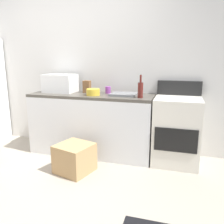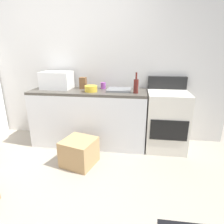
{
  "view_description": "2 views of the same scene",
  "coord_description": "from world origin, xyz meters",
  "px_view_note": "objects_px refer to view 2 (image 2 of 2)",
  "views": [
    {
      "loc": [
        1.53,
        -1.91,
        1.4
      ],
      "look_at": [
        0.66,
        1.03,
        0.69
      ],
      "focal_mm": 37.11,
      "sensor_mm": 36.0,
      "label": 1
    },
    {
      "loc": [
        1.06,
        -1.66,
        1.5
      ],
      "look_at": [
        0.7,
        0.96,
        0.63
      ],
      "focal_mm": 30.58,
      "sensor_mm": 36.0,
      "label": 2
    }
  ],
  "objects_px": {
    "cardboard_box_large": "(79,152)",
    "knife_block": "(83,83)",
    "microwave": "(57,80)",
    "wine_bottle": "(136,86)",
    "stove_oven": "(166,120)",
    "coffee_mug": "(103,86)",
    "mixing_bowl": "(91,89)"
  },
  "relations": [
    {
      "from": "stove_oven",
      "to": "coffee_mug",
      "type": "xyz_separation_m",
      "value": [
        -1.01,
        0.13,
        0.48
      ]
    },
    {
      "from": "stove_oven",
      "to": "mixing_bowl",
      "type": "distance_m",
      "value": 1.25
    },
    {
      "from": "microwave",
      "to": "mixing_bowl",
      "type": "relative_size",
      "value": 2.42
    },
    {
      "from": "coffee_mug",
      "to": "knife_block",
      "type": "height_order",
      "value": "knife_block"
    },
    {
      "from": "stove_oven",
      "to": "mixing_bowl",
      "type": "xyz_separation_m",
      "value": [
        -1.15,
        -0.11,
        0.48
      ]
    },
    {
      "from": "stove_oven",
      "to": "microwave",
      "type": "distance_m",
      "value": 1.84
    },
    {
      "from": "microwave",
      "to": "wine_bottle",
      "type": "relative_size",
      "value": 1.53
    },
    {
      "from": "microwave",
      "to": "coffee_mug",
      "type": "bearing_deg",
      "value": 6.3
    },
    {
      "from": "wine_bottle",
      "to": "cardboard_box_large",
      "type": "distance_m",
      "value": 1.22
    },
    {
      "from": "stove_oven",
      "to": "wine_bottle",
      "type": "relative_size",
      "value": 3.67
    },
    {
      "from": "wine_bottle",
      "to": "cardboard_box_large",
      "type": "xyz_separation_m",
      "value": [
        -0.72,
        -0.53,
        -0.83
      ]
    },
    {
      "from": "mixing_bowl",
      "to": "microwave",
      "type": "bearing_deg",
      "value": 165.12
    },
    {
      "from": "microwave",
      "to": "knife_block",
      "type": "bearing_deg",
      "value": 7.86
    },
    {
      "from": "microwave",
      "to": "knife_block",
      "type": "distance_m",
      "value": 0.42
    },
    {
      "from": "stove_oven",
      "to": "microwave",
      "type": "bearing_deg",
      "value": 178.38
    },
    {
      "from": "coffee_mug",
      "to": "cardboard_box_large",
      "type": "distance_m",
      "value": 1.12
    },
    {
      "from": "knife_block",
      "to": "mixing_bowl",
      "type": "height_order",
      "value": "knife_block"
    },
    {
      "from": "wine_bottle",
      "to": "coffee_mug",
      "type": "distance_m",
      "value": 0.59
    },
    {
      "from": "stove_oven",
      "to": "coffee_mug",
      "type": "distance_m",
      "value": 1.13
    },
    {
      "from": "cardboard_box_large",
      "to": "knife_block",
      "type": "bearing_deg",
      "value": 99.4
    },
    {
      "from": "stove_oven",
      "to": "mixing_bowl",
      "type": "bearing_deg",
      "value": -174.61
    },
    {
      "from": "knife_block",
      "to": "coffee_mug",
      "type": "bearing_deg",
      "value": 4.3
    },
    {
      "from": "stove_oven",
      "to": "microwave",
      "type": "xyz_separation_m",
      "value": [
        -1.75,
        0.05,
        0.57
      ]
    },
    {
      "from": "mixing_bowl",
      "to": "cardboard_box_large",
      "type": "xyz_separation_m",
      "value": [
        -0.06,
        -0.55,
        -0.77
      ]
    },
    {
      "from": "stove_oven",
      "to": "microwave",
      "type": "height_order",
      "value": "microwave"
    },
    {
      "from": "stove_oven",
      "to": "knife_block",
      "type": "xyz_separation_m",
      "value": [
        -1.34,
        0.11,
        0.52
      ]
    },
    {
      "from": "knife_block",
      "to": "microwave",
      "type": "bearing_deg",
      "value": -172.14
    },
    {
      "from": "microwave",
      "to": "wine_bottle",
      "type": "xyz_separation_m",
      "value": [
        1.26,
        -0.18,
        -0.03
      ]
    },
    {
      "from": "microwave",
      "to": "cardboard_box_large",
      "type": "bearing_deg",
      "value": -52.55
    },
    {
      "from": "microwave",
      "to": "cardboard_box_large",
      "type": "xyz_separation_m",
      "value": [
        0.54,
        -0.7,
        -0.86
      ]
    },
    {
      "from": "microwave",
      "to": "mixing_bowl",
      "type": "bearing_deg",
      "value": -14.88
    },
    {
      "from": "wine_bottle",
      "to": "microwave",
      "type": "bearing_deg",
      "value": 171.98
    }
  ]
}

